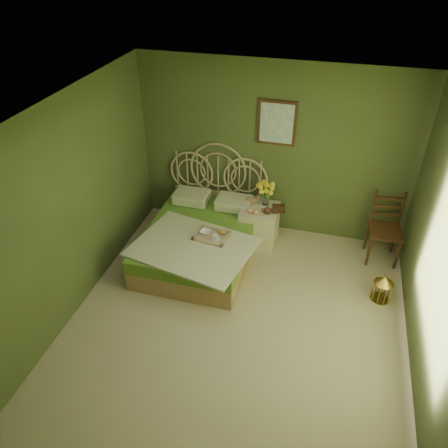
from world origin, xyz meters
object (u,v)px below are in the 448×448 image
(bed, at_px, (201,237))
(chair, at_px, (386,223))
(nightstand, at_px, (260,221))
(birdcage, at_px, (382,288))

(bed, xyz_separation_m, chair, (2.52, 0.65, 0.27))
(bed, relative_size, nightstand, 2.12)
(bed, relative_size, chair, 2.13)
(bed, height_order, nightstand, bed)
(bed, height_order, birdcage, bed)
(birdcage, bearing_deg, nightstand, 154.75)
(bed, bearing_deg, birdcage, -6.74)
(birdcage, bearing_deg, chair, 90.00)
(chair, relative_size, birdcage, 2.72)
(nightstand, relative_size, chair, 1.01)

